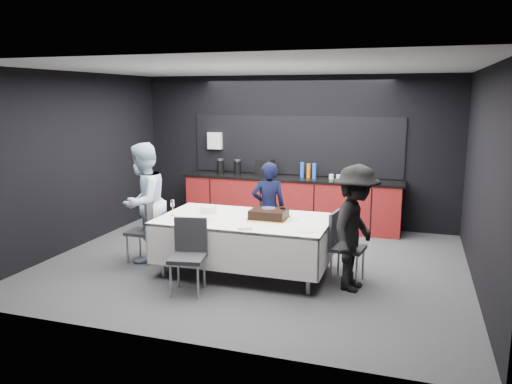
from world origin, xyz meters
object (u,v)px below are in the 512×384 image
Objects in this scene: person_center at (269,208)px; chair_near at (189,250)px; champagne_flute at (173,204)px; chair_left at (148,227)px; chair_right at (342,241)px; person_right at (355,228)px; plate_stack at (209,209)px; party_table at (245,228)px; cake_assembly at (269,214)px; person_left at (143,202)px.

chair_near is at bearing 52.82° from person_center.
chair_near is 0.64× the size of person_center.
chair_left is (-0.50, 0.15, -0.40)m from champagne_flute.
person_right is at bearing -54.25° from chair_right.
chair_right reaches higher than plate_stack.
plate_stack is 0.97m from chair_left.
person_right is (0.19, -0.27, 0.26)m from chair_right.
person_right is (1.51, -0.15, 0.16)m from party_table.
cake_assembly is 0.33× the size of person_right.
person_left reaches higher than person_center.
chair_right is at bearing 3.09° from cake_assembly.
chair_left is 0.64× the size of person_center.
person_center is (0.65, 0.83, -0.11)m from plate_stack.
party_table is at bearing 0.50° from chair_left.
champagne_flute is at bearing -170.75° from party_table.
chair_left reaches higher than plate_stack.
cake_assembly is at bearing -4.29° from plate_stack.
person_right is at bearing -5.55° from party_table.
plate_stack is 0.15× the size of person_right.
plate_stack is 2.13m from person_right.
chair_right is (1.32, 0.12, -0.11)m from party_table.
champagne_flute reaches higher than plate_stack.
chair_left is at bearing 163.14° from champagne_flute.
person_right is (2.52, 0.02, -0.14)m from champagne_flute.
cake_assembly is 0.30× the size of person_left.
chair_right is at bearing 45.74° from person_right.
chair_near is (-1.77, -0.96, 0.00)m from chair_right.
cake_assembly is at bearing 89.86° from person_right.
person_right reaches higher than cake_assembly.
plate_stack is 1.94m from chair_right.
cake_assembly is at bearing 49.35° from chair_near.
chair_right is 0.53× the size of person_left.
cake_assembly is at bearing 9.79° from champagne_flute.
chair_left is at bearing -177.54° from cake_assembly.
plate_stack is 0.52m from champagne_flute.
chair_near reaches higher than plate_stack.
plate_stack is 0.13× the size of person_left.
champagne_flute is 0.16× the size of person_center.
cake_assembly is 1.21m from person_right.
person_center is 0.82× the size of person_left.
chair_near is at bearing -81.47° from plate_stack.
chair_left is 3.04m from person_right.
plate_stack is (-0.60, 0.13, 0.19)m from party_table.
plate_stack is at bearing 179.55° from chair_right.
cake_assembly is 1.93m from person_left.
cake_assembly is 0.36× the size of person_center.
chair_right and chair_near have the same top height.
person_left reaches higher than person_right.
chair_right is at bearing 124.87° from person_center.
champagne_flute is 0.14× the size of person_right.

